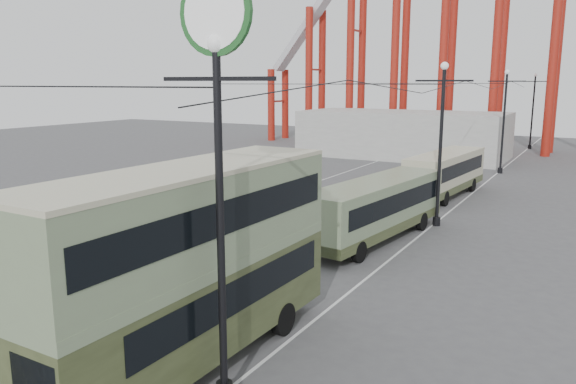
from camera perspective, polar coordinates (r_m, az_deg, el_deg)
The scene contains 11 objects.
ground at distance 21.15m, azimuth -14.20°, elevation -12.14°, with size 160.00×160.00×0.00m, color #48484A.
road_markings at distance 37.50m, azimuth 5.93°, elevation -1.61°, with size 12.52×120.00×0.01m.
lamp_post_near at distance 13.55m, azimuth -7.20°, elevation 9.49°, with size 3.20×0.44×10.80m.
lamp_post_mid at distance 33.08m, azimuth 15.23°, elevation 4.57°, with size 3.20×0.44×9.32m.
lamp_post_far at distance 54.60m, azimuth 21.06°, elevation 6.65°, with size 3.20×0.44×9.32m.
lamp_post_distant at distance 76.39m, azimuth 23.59°, elevation 7.53°, with size 3.20×0.44×9.32m.
fairground_shed at distance 64.23m, azimuth 11.58°, elevation 5.77°, with size 22.00×10.00×5.00m, color #9D9C98.
double_decker_bus at distance 16.33m, azimuth -9.93°, elevation -6.57°, with size 2.97×11.06×5.91m.
single_decker_green at distance 29.71m, azimuth 8.92°, elevation -1.52°, with size 3.93×11.51×3.19m.
single_decker_cream at distance 42.42m, azimuth 15.71°, elevation 1.98°, with size 3.49×10.45×3.19m.
pedestrian at distance 25.02m, azimuth -8.37°, elevation -6.03°, with size 0.66×0.43×1.80m, color black.
Camera 1 is at (13.67, -13.88, 8.23)m, focal length 35.00 mm.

